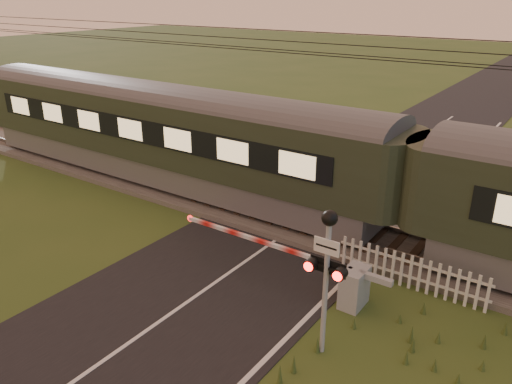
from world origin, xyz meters
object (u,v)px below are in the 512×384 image
Objects in this scene: train at (412,185)px; crossing_signal at (327,258)px; picket_fence at (411,272)px; boom_gate at (343,281)px.

crossing_signal is at bearing -89.10° from train.
picket_fence is at bearing 78.62° from crossing_signal.
train reaches higher than picket_fence.
picket_fence is (0.70, 3.48, -1.79)m from crossing_signal.
boom_gate is 2.63m from crossing_signal.
train reaches higher than crossing_signal.
train reaches higher than boom_gate.
train is at bearing 112.52° from picket_fence.
train is 3.78m from boom_gate.
crossing_signal is at bearing -76.56° from boom_gate.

